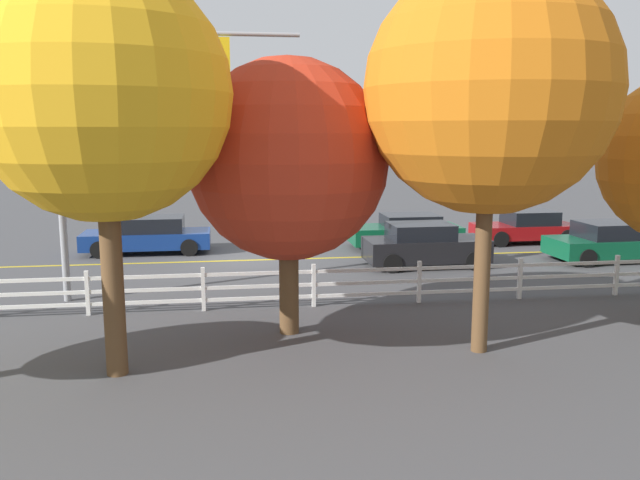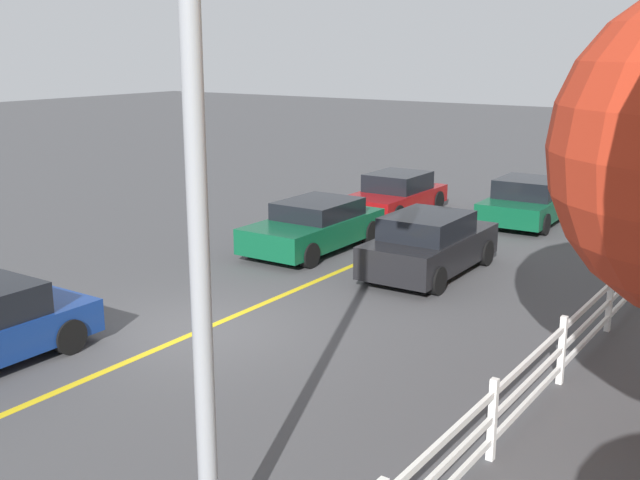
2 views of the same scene
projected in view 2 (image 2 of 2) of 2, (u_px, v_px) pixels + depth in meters
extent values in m
plane|color=#444447|center=(199.00, 331.00, 14.86)|extent=(120.00, 120.00, 0.00)
cube|color=gold|center=(317.00, 281.00, 18.06)|extent=(28.00, 0.16, 0.01)
cylinder|color=gray|center=(198.00, 220.00, 7.20)|extent=(0.20, 0.20, 7.48)
cylinder|color=black|center=(69.00, 336.00, 13.73)|extent=(0.64, 0.22, 0.64)
cylinder|color=black|center=(10.00, 318.00, 14.67)|extent=(0.64, 0.22, 0.64)
cube|color=maroon|center=(394.00, 199.00, 25.13)|extent=(4.19, 1.87, 0.55)
cube|color=black|center=(398.00, 181.00, 25.17)|extent=(1.98, 1.66, 0.56)
cylinder|color=black|center=(397.00, 215.00, 23.57)|extent=(0.64, 0.23, 0.64)
cylinder|color=black|center=(349.00, 209.00, 24.49)|extent=(0.64, 0.23, 0.64)
cylinder|color=black|center=(437.00, 200.00, 25.86)|extent=(0.64, 0.23, 0.64)
cylinder|color=black|center=(392.00, 195.00, 26.78)|extent=(0.64, 0.23, 0.64)
cube|color=#0C4C2D|center=(313.00, 230.00, 20.67)|extent=(4.35, 1.92, 0.66)
cube|color=black|center=(318.00, 208.00, 20.71)|extent=(2.16, 1.72, 0.45)
cylinder|color=black|center=(309.00, 255.00, 19.06)|extent=(0.64, 0.22, 0.64)
cylinder|color=black|center=(253.00, 245.00, 20.02)|extent=(0.64, 0.22, 0.64)
cylinder|color=black|center=(370.00, 232.00, 21.44)|extent=(0.64, 0.22, 0.64)
cylinder|color=black|center=(317.00, 224.00, 22.40)|extent=(0.64, 0.22, 0.64)
cube|color=black|center=(430.00, 249.00, 18.53)|extent=(4.18, 1.87, 0.75)
cube|color=black|center=(427.00, 225.00, 18.20)|extent=(2.13, 1.66, 0.52)
cylinder|color=black|center=(424.00, 244.00, 20.18)|extent=(0.64, 0.23, 0.64)
cylinder|color=black|center=(485.00, 253.00, 19.28)|extent=(0.64, 0.23, 0.64)
cylinder|color=black|center=(370.00, 269.00, 17.90)|extent=(0.64, 0.23, 0.64)
cylinder|color=black|center=(437.00, 281.00, 17.00)|extent=(0.64, 0.23, 0.64)
cube|color=#0C4C2D|center=(530.00, 205.00, 24.04)|extent=(4.48, 2.10, 0.62)
cube|color=black|center=(529.00, 188.00, 23.72)|extent=(1.91, 1.81, 0.56)
cylinder|color=black|center=(516.00, 201.00, 25.79)|extent=(0.65, 0.24, 0.64)
cylinder|color=black|center=(572.00, 207.00, 24.85)|extent=(0.65, 0.24, 0.64)
cylinder|color=black|center=(484.00, 217.00, 23.33)|extent=(0.65, 0.24, 0.64)
cylinder|color=black|center=(544.00, 224.00, 22.39)|extent=(0.65, 0.24, 0.64)
cube|color=white|center=(609.00, 303.00, 14.74)|extent=(0.10, 0.10, 1.15)
cube|color=white|center=(562.00, 350.00, 12.43)|extent=(0.10, 0.10, 1.15)
cube|color=white|center=(492.00, 420.00, 10.11)|extent=(0.10, 0.10, 1.15)
cube|color=white|center=(589.00, 304.00, 13.49)|extent=(26.00, 0.06, 0.09)
cube|color=white|center=(588.00, 323.00, 13.58)|extent=(26.00, 0.06, 0.09)
cube|color=white|center=(586.00, 340.00, 13.66)|extent=(26.00, 0.06, 0.09)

